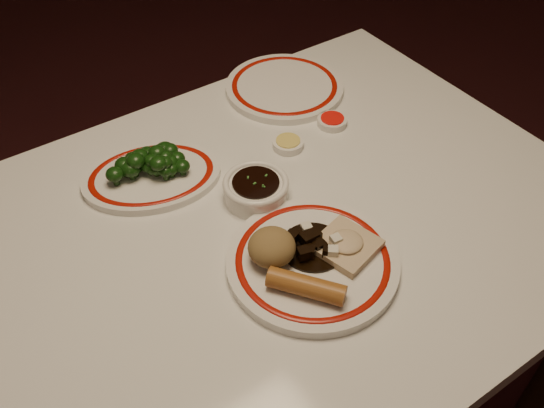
{
  "coord_description": "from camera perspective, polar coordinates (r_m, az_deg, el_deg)",
  "views": [
    {
      "loc": [
        -0.43,
        -0.63,
        1.54
      ],
      "look_at": [
        -0.0,
        -0.0,
        0.8
      ],
      "focal_mm": 40.0,
      "sensor_mm": 36.0,
      "label": 1
    }
  ],
  "objects": [
    {
      "name": "dining_table",
      "position": [
        1.17,
        -0.07,
        -4.84
      ],
      "size": [
        1.2,
        0.9,
        0.75
      ],
      "color": "silver",
      "rests_on": "ground"
    },
    {
      "name": "main_plate",
      "position": [
        1.02,
        3.83,
        -5.47
      ],
      "size": [
        0.3,
        0.3,
        0.02
      ],
      "color": "white",
      "rests_on": "dining_table"
    },
    {
      "name": "rice_mound",
      "position": [
        0.99,
        -0.02,
        -4.08
      ],
      "size": [
        0.08,
        0.08,
        0.06
      ],
      "primitive_type": "ellipsoid",
      "color": "olive",
      "rests_on": "main_plate"
    },
    {
      "name": "spring_roll",
      "position": [
        0.96,
        3.24,
        -7.73
      ],
      "size": [
        0.1,
        0.12,
        0.03
      ],
      "primitive_type": "cylinder",
      "rotation": [
        1.57,
        0.0,
        0.64
      ],
      "color": "#9A5F26",
      "rests_on": "main_plate"
    },
    {
      "name": "fried_wonton",
      "position": [
        1.03,
        6.98,
        -3.82
      ],
      "size": [
        0.12,
        0.12,
        0.03
      ],
      "color": "#C4AD8A",
      "rests_on": "main_plate"
    },
    {
      "name": "stirfry_heap",
      "position": [
        1.02,
        3.84,
        -3.85
      ],
      "size": [
        0.11,
        0.11,
        0.03
      ],
      "color": "black",
      "rests_on": "main_plate"
    },
    {
      "name": "broccoli_plate",
      "position": [
        1.2,
        -11.25,
        2.57
      ],
      "size": [
        0.32,
        0.29,
        0.02
      ],
      "color": "white",
      "rests_on": "dining_table"
    },
    {
      "name": "broccoli_pile",
      "position": [
        1.18,
        -11.2,
        3.99
      ],
      "size": [
        0.15,
        0.1,
        0.05
      ],
      "color": "#23471C",
      "rests_on": "broccoli_plate"
    },
    {
      "name": "soy_bowl",
      "position": [
        1.13,
        -1.52,
        1.31
      ],
      "size": [
        0.12,
        0.12,
        0.04
      ],
      "color": "white",
      "rests_on": "dining_table"
    },
    {
      "name": "sweet_sour_dish",
      "position": [
        1.32,
        5.68,
        7.76
      ],
      "size": [
        0.06,
        0.06,
        0.02
      ],
      "color": "white",
      "rests_on": "dining_table"
    },
    {
      "name": "mustard_dish",
      "position": [
        1.25,
        1.51,
        5.7
      ],
      "size": [
        0.06,
        0.06,
        0.02
      ],
      "color": "white",
      "rests_on": "dining_table"
    },
    {
      "name": "far_plate",
      "position": [
        1.42,
        1.18,
        10.95
      ],
      "size": [
        0.3,
        0.3,
        0.02
      ],
      "color": "white",
      "rests_on": "dining_table"
    }
  ]
}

